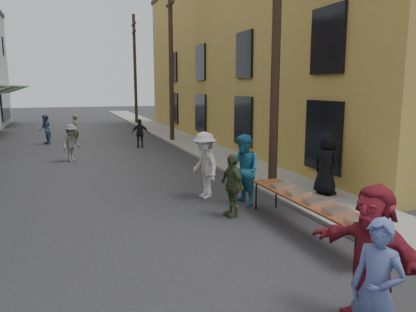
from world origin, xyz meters
TOP-DOWN VIEW (x-y plane):
  - ground at (0.00, 0.00)m, footprint 120.00×120.00m
  - sidewalk at (5.00, 15.00)m, footprint 2.20×60.00m
  - building_ochre at (11.10, 14.00)m, footprint 10.00×28.00m
  - utility_pole_near at (4.30, 3.00)m, footprint 0.26×0.26m
  - utility_pole_mid at (4.30, 15.00)m, footprint 0.26×0.26m
  - utility_pole_far at (4.30, 27.00)m, footprint 0.26×0.26m
  - serving_table at (3.25, -0.49)m, footprint 0.70×4.00m
  - catering_tray_sausage at (3.25, -2.14)m, footprint 0.50×0.33m
  - catering_tray_foil_b at (3.25, -1.49)m, footprint 0.50×0.33m
  - catering_tray_buns at (3.25, -0.79)m, footprint 0.50×0.33m
  - catering_tray_foil_d at (3.25, -0.09)m, footprint 0.50×0.33m
  - catering_tray_buns_end at (3.25, 0.61)m, footprint 0.50×0.33m
  - condiment_jar_a at (3.03, -2.44)m, footprint 0.07×0.07m
  - condiment_jar_b at (3.03, -2.34)m, footprint 0.07×0.07m
  - condiment_jar_c at (3.03, -2.24)m, footprint 0.07×0.07m
  - cup_stack at (3.45, -2.39)m, footprint 0.08×0.08m
  - guest_front_b at (1.64, -4.29)m, footprint 0.59×0.72m
  - guest_front_c at (2.85, 1.90)m, footprint 0.83×1.00m
  - guest_front_d at (2.10, 2.94)m, footprint 0.87×1.30m
  - guest_front_e at (2.17, 1.14)m, footprint 0.51×0.94m
  - guest_queue_back at (2.16, -3.62)m, footprint 0.91×1.83m
  - server at (5.34, 1.79)m, footprint 0.75×0.97m
  - passerby_left at (-1.32, 10.22)m, footprint 1.11×1.15m
  - passerby_mid at (2.13, 13.21)m, footprint 0.90×0.45m
  - passerby_right at (-1.00, 16.15)m, footprint 0.43×0.61m
  - passerby_far at (-2.53, 16.09)m, footprint 0.84×0.95m

SIDE VIEW (x-z plane):
  - ground at x=0.00m, z-range 0.00..0.00m
  - sidewalk at x=5.00m, z-range 0.00..0.10m
  - serving_table at x=3.25m, z-range 0.34..1.09m
  - passerby_mid at x=2.13m, z-range 0.00..1.49m
  - guest_front_e at x=2.17m, z-range 0.00..1.53m
  - passerby_left at x=-1.32m, z-range 0.00..1.58m
  - catering_tray_sausage at x=3.25m, z-range 0.75..0.83m
  - catering_tray_foil_b at x=3.25m, z-range 0.75..0.83m
  - catering_tray_buns at x=3.25m, z-range 0.75..0.83m
  - catering_tray_foil_d at x=3.25m, z-range 0.75..0.83m
  - catering_tray_buns_end at x=3.25m, z-range 0.75..0.83m
  - condiment_jar_a at x=3.03m, z-range 0.75..0.83m
  - condiment_jar_b at x=3.03m, z-range 0.75..0.83m
  - condiment_jar_c at x=3.03m, z-range 0.75..0.83m
  - passerby_right at x=-1.00m, z-range 0.00..1.60m
  - cup_stack at x=3.45m, z-range 0.75..0.87m
  - passerby_far at x=-2.53m, z-range 0.00..1.66m
  - guest_front_b at x=1.64m, z-range 0.00..1.69m
  - guest_front_d at x=2.10m, z-range 0.00..1.88m
  - guest_queue_back at x=2.16m, z-range 0.00..1.89m
  - guest_front_c at x=2.85m, z-range 0.00..1.89m
  - server at x=5.34m, z-range 0.10..1.86m
  - utility_pole_near at x=4.30m, z-range 0.00..9.00m
  - utility_pole_mid at x=4.30m, z-range 0.00..9.00m
  - utility_pole_far at x=4.30m, z-range 0.00..9.00m
  - building_ochre at x=11.10m, z-range 0.00..10.00m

